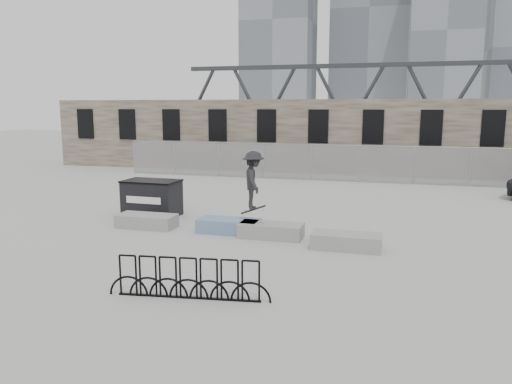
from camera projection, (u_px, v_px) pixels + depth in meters
ground at (246, 234)px, 16.09m from camera, size 120.00×120.00×0.00m
stone_wall at (321, 136)px, 31.12m from camera, size 36.00×2.58×4.50m
chainlink_fence at (311, 162)px, 27.77m from camera, size 22.06×0.06×2.02m
planter_far_left at (147, 220)px, 16.99m from camera, size 2.00×0.90×0.45m
planter_center_left at (229, 225)px, 16.30m from camera, size 2.00×0.90×0.45m
planter_center_right at (271, 230)px, 15.68m from camera, size 2.00×0.90×0.45m
planter_offset at (346, 241)px, 14.44m from camera, size 2.00×0.90×0.45m
dumpster at (152, 198)px, 18.76m from camera, size 2.10×1.33×1.36m
bike_rack at (188, 279)px, 10.66m from camera, size 3.57×0.52×0.90m
skyline_towers at (374, 23)px, 101.83m from camera, size 58.00×28.00×48.00m
truss_bridge at (442, 106)px, 64.89m from camera, size 70.00×3.00×9.80m
skateboarder at (253, 180)px, 15.30m from camera, size 1.06×1.32×1.97m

